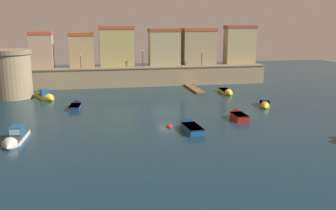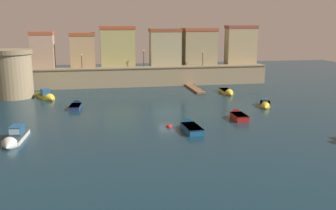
{
  "view_description": "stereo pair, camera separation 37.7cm",
  "coord_description": "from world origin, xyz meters",
  "px_view_note": "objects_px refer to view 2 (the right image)",
  "views": [
    {
      "loc": [
        -10.51,
        -54.55,
        13.33
      ],
      "look_at": [
        0.0,
        -1.01,
        1.42
      ],
      "focal_mm": 40.28,
      "sensor_mm": 36.0,
      "label": 1
    },
    {
      "loc": [
        -10.14,
        -54.63,
        13.33
      ],
      "look_at": [
        0.0,
        -1.01,
        1.42
      ],
      "focal_mm": 40.28,
      "sensor_mm": 36.0,
      "label": 2
    }
  ],
  "objects_px": {
    "quay_lamp_1": "(144,56)",
    "moored_boat_2": "(47,96)",
    "moored_boat_1": "(227,92)",
    "moored_boat_4": "(265,105)",
    "quay_lamp_0": "(82,59)",
    "quay_lamp_2": "(203,56)",
    "moored_boat_3": "(14,138)",
    "moored_boat_0": "(238,116)",
    "moored_boat_7": "(76,106)",
    "fortress_tower": "(13,73)",
    "moored_boat_6": "(190,127)",
    "mooring_buoy_0": "(169,127)"
  },
  "relations": [
    {
      "from": "fortress_tower",
      "to": "mooring_buoy_0",
      "type": "xyz_separation_m",
      "value": [
        23.93,
        -24.97,
        -4.42
      ]
    },
    {
      "from": "moored_boat_0",
      "to": "quay_lamp_1",
      "type": "bearing_deg",
      "value": 18.03
    },
    {
      "from": "moored_boat_4",
      "to": "mooring_buoy_0",
      "type": "xyz_separation_m",
      "value": [
        -17.65,
        -9.04,
        -0.35
      ]
    },
    {
      "from": "fortress_tower",
      "to": "quay_lamp_0",
      "type": "bearing_deg",
      "value": 35.37
    },
    {
      "from": "quay_lamp_1",
      "to": "moored_boat_2",
      "type": "bearing_deg",
      "value": -150.46
    },
    {
      "from": "quay_lamp_2",
      "to": "moored_boat_1",
      "type": "bearing_deg",
      "value": -82.94
    },
    {
      "from": "quay_lamp_0",
      "to": "quay_lamp_1",
      "type": "relative_size",
      "value": 0.81
    },
    {
      "from": "moored_boat_0",
      "to": "quay_lamp_2",
      "type": "bearing_deg",
      "value": -5.57
    },
    {
      "from": "moored_boat_6",
      "to": "moored_boat_4",
      "type": "bearing_deg",
      "value": -58.2
    },
    {
      "from": "moored_boat_2",
      "to": "mooring_buoy_0",
      "type": "relative_size",
      "value": 9.51
    },
    {
      "from": "quay_lamp_0",
      "to": "moored_boat_1",
      "type": "distance_m",
      "value": 30.69
    },
    {
      "from": "quay_lamp_1",
      "to": "moored_boat_6",
      "type": "bearing_deg",
      "value": -87.64
    },
    {
      "from": "moored_boat_0",
      "to": "moored_boat_6",
      "type": "distance_m",
      "value": 9.09
    },
    {
      "from": "quay_lamp_1",
      "to": "moored_boat_3",
      "type": "xyz_separation_m",
      "value": [
        -19.48,
        -36.46,
        -6.02
      ]
    },
    {
      "from": "moored_boat_4",
      "to": "mooring_buoy_0",
      "type": "height_order",
      "value": "moored_boat_4"
    },
    {
      "from": "quay_lamp_2",
      "to": "moored_boat_3",
      "type": "height_order",
      "value": "quay_lamp_2"
    },
    {
      "from": "fortress_tower",
      "to": "quay_lamp_0",
      "type": "xyz_separation_m",
      "value": [
        11.89,
        8.44,
        1.68
      ]
    },
    {
      "from": "quay_lamp_2",
      "to": "moored_boat_2",
      "type": "distance_m",
      "value": 34.25
    },
    {
      "from": "moored_boat_4",
      "to": "moored_boat_6",
      "type": "height_order",
      "value": "moored_boat_6"
    },
    {
      "from": "moored_boat_0",
      "to": "moored_boat_2",
      "type": "xyz_separation_m",
      "value": [
        -28.45,
        20.23,
        0.0
      ]
    },
    {
      "from": "moored_boat_0",
      "to": "moored_boat_7",
      "type": "distance_m",
      "value": 25.64
    },
    {
      "from": "moored_boat_4",
      "to": "quay_lamp_0",
      "type": "bearing_deg",
      "value": -104.96
    },
    {
      "from": "quay_lamp_0",
      "to": "moored_boat_2",
      "type": "xyz_separation_m",
      "value": [
        -6.0,
        -10.74,
        -5.66
      ]
    },
    {
      "from": "moored_boat_1",
      "to": "moored_boat_7",
      "type": "distance_m",
      "value": 28.89
    },
    {
      "from": "moored_boat_1",
      "to": "moored_boat_4",
      "type": "bearing_deg",
      "value": 14.58
    },
    {
      "from": "quay_lamp_0",
      "to": "moored_boat_7",
      "type": "xyz_separation_m",
      "value": [
        -0.46,
        -19.47,
        -5.75
      ]
    },
    {
      "from": "moored_boat_0",
      "to": "moored_boat_3",
      "type": "xyz_separation_m",
      "value": [
        -28.99,
        -5.49,
        0.04
      ]
    },
    {
      "from": "moored_boat_3",
      "to": "moored_boat_7",
      "type": "bearing_deg",
      "value": 164.24
    },
    {
      "from": "moored_boat_1",
      "to": "moored_boat_3",
      "type": "height_order",
      "value": "moored_boat_3"
    },
    {
      "from": "quay_lamp_1",
      "to": "moored_boat_4",
      "type": "bearing_deg",
      "value": -55.52
    },
    {
      "from": "quay_lamp_0",
      "to": "quay_lamp_2",
      "type": "bearing_deg",
      "value": 0.0
    },
    {
      "from": "quay_lamp_2",
      "to": "mooring_buoy_0",
      "type": "height_order",
      "value": "quay_lamp_2"
    },
    {
      "from": "moored_boat_2",
      "to": "moored_boat_3",
      "type": "height_order",
      "value": "moored_boat_3"
    },
    {
      "from": "quay_lamp_2",
      "to": "moored_boat_3",
      "type": "bearing_deg",
      "value": -131.74
    },
    {
      "from": "quay_lamp_0",
      "to": "moored_boat_3",
      "type": "relative_size",
      "value": 0.43
    },
    {
      "from": "moored_boat_7",
      "to": "mooring_buoy_0",
      "type": "relative_size",
      "value": 5.81
    },
    {
      "from": "moored_boat_0",
      "to": "moored_boat_6",
      "type": "relative_size",
      "value": 0.77
    },
    {
      "from": "moored_boat_2",
      "to": "moored_boat_7",
      "type": "distance_m",
      "value": 10.34
    },
    {
      "from": "moored_boat_0",
      "to": "moored_boat_2",
      "type": "distance_m",
      "value": 34.91
    },
    {
      "from": "fortress_tower",
      "to": "moored_boat_7",
      "type": "distance_m",
      "value": 16.4
    },
    {
      "from": "fortress_tower",
      "to": "moored_boat_7",
      "type": "xyz_separation_m",
      "value": [
        11.42,
        -11.04,
        -4.07
      ]
    },
    {
      "from": "moored_boat_0",
      "to": "fortress_tower",
      "type": "bearing_deg",
      "value": 57.7
    },
    {
      "from": "quay_lamp_2",
      "to": "moored_boat_0",
      "type": "bearing_deg",
      "value": -96.53
    },
    {
      "from": "moored_boat_1",
      "to": "mooring_buoy_0",
      "type": "distance_m",
      "value": 26.18
    },
    {
      "from": "quay_lamp_1",
      "to": "moored_boat_1",
      "type": "bearing_deg",
      "value": -40.15
    },
    {
      "from": "quay_lamp_1",
      "to": "moored_boat_0",
      "type": "distance_m",
      "value": 32.95
    },
    {
      "from": "quay_lamp_2",
      "to": "moored_boat_7",
      "type": "distance_m",
      "value": 33.38
    },
    {
      "from": "moored_boat_6",
      "to": "quay_lamp_0",
      "type": "bearing_deg",
      "value": 18.82
    },
    {
      "from": "moored_boat_2",
      "to": "mooring_buoy_0",
      "type": "distance_m",
      "value": 28.97
    },
    {
      "from": "fortress_tower",
      "to": "moored_boat_1",
      "type": "distance_m",
      "value": 39.81
    }
  ]
}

